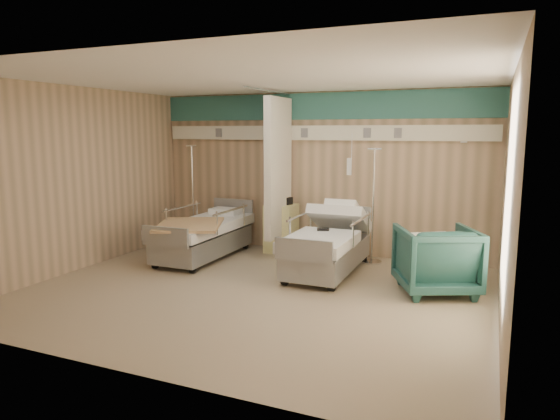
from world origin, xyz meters
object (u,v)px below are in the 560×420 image
(bed_right, at_px, (328,252))
(visitor_armchair, at_px, (436,260))
(iv_stand_right, at_px, (372,240))
(iv_stand_left, at_px, (194,225))
(bed_left, at_px, (204,239))
(bedside_cabinet, at_px, (281,228))

(bed_right, bearing_deg, visitor_armchair, -13.29)
(bed_right, height_order, iv_stand_right, iv_stand_right)
(iv_stand_right, bearing_deg, bed_right, -122.23)
(iv_stand_left, bearing_deg, iv_stand_right, 0.07)
(bed_left, distance_m, iv_stand_left, 1.06)
(iv_stand_right, bearing_deg, visitor_armchair, -46.43)
(bed_right, relative_size, visitor_armchair, 2.20)
(bed_right, height_order, bedside_cabinet, bedside_cabinet)
(iv_stand_right, relative_size, iv_stand_left, 0.99)
(bed_right, xyz_separation_m, bed_left, (-2.20, 0.00, 0.00))
(visitor_armchair, distance_m, iv_stand_right, 1.62)
(bedside_cabinet, distance_m, visitor_armchair, 3.05)
(bed_right, xyz_separation_m, iv_stand_right, (0.50, 0.79, 0.07))
(bed_right, relative_size, iv_stand_right, 1.16)
(bed_left, distance_m, iv_stand_right, 2.81)
(iv_stand_left, bearing_deg, bed_left, -48.24)
(visitor_armchair, relative_size, iv_stand_left, 0.52)
(bed_left, bearing_deg, iv_stand_left, 131.76)
(bedside_cabinet, relative_size, iv_stand_right, 0.46)
(bed_right, bearing_deg, iv_stand_left, 164.80)
(bed_left, height_order, iv_stand_left, iv_stand_left)
(visitor_armchair, height_order, iv_stand_right, iv_stand_right)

